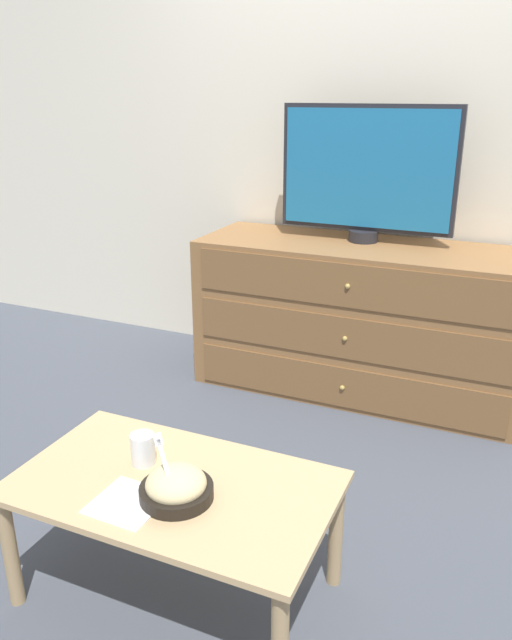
% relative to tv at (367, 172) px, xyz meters
% --- Properties ---
extents(ground_plane, '(12.00, 12.00, 0.00)m').
position_rel_tv_xyz_m(ground_plane, '(0.04, 0.23, -1.10)').
color(ground_plane, '#474C56').
extents(wall_back, '(12.00, 0.05, 2.60)m').
position_rel_tv_xyz_m(wall_back, '(0.04, 0.25, 0.20)').
color(wall_back, silver).
rests_on(wall_back, ground_plane).
extents(dresser, '(1.63, 0.58, 0.76)m').
position_rel_tv_xyz_m(dresser, '(0.03, -0.08, -0.72)').
color(dresser, olive).
rests_on(dresser, ground_plane).
extents(tv, '(0.85, 0.15, 0.64)m').
position_rel_tv_xyz_m(tv, '(0.00, 0.00, 0.00)').
color(tv, '#232328').
rests_on(tv, dresser).
extents(coffee_table, '(0.93, 0.54, 0.40)m').
position_rel_tv_xyz_m(coffee_table, '(-0.10, -1.68, -0.76)').
color(coffee_table, tan).
rests_on(coffee_table, ground_plane).
extents(takeout_bowl, '(0.21, 0.21, 0.19)m').
position_rel_tv_xyz_m(takeout_bowl, '(-0.05, -1.74, -0.66)').
color(takeout_bowl, black).
rests_on(takeout_bowl, coffee_table).
extents(drink_cup, '(0.07, 0.07, 0.10)m').
position_rel_tv_xyz_m(drink_cup, '(-0.23, -1.63, -0.66)').
color(drink_cup, beige).
rests_on(drink_cup, coffee_table).
extents(napkin, '(0.19, 0.19, 0.00)m').
position_rel_tv_xyz_m(napkin, '(-0.17, -1.82, -0.70)').
color(napkin, white).
rests_on(napkin, coffee_table).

